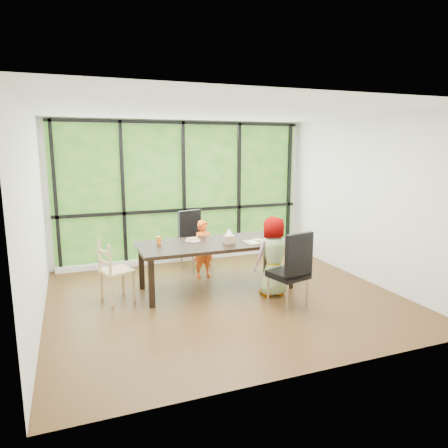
{
  "coord_description": "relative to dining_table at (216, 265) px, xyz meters",
  "views": [
    {
      "loc": [
        -2.06,
        -5.4,
        2.22
      ],
      "look_at": [
        0.11,
        0.31,
        1.05
      ],
      "focal_mm": 32.69,
      "sensor_mm": 36.0,
      "label": 1
    }
  ],
  "objects": [
    {
      "name": "straw_pink",
      "position": [
        0.98,
        -0.28,
        0.54
      ],
      "size": [
        0.01,
        0.04,
        0.2
      ],
      "primitive_type": "cylinder",
      "rotation": [
        0.14,
        0.0,
        0.0
      ],
      "color": "pink",
      "rests_on": "green_cup"
    },
    {
      "name": "chair_interior_leather",
      "position": [
        0.7,
        -1.04,
        0.17
      ],
      "size": [
        0.56,
        0.56,
        1.08
      ],
      "primitive_type": "cube",
      "rotation": [
        0.0,
        0.0,
        3.39
      ],
      "color": "black",
      "rests_on": "ground"
    },
    {
      "name": "tissue",
      "position": [
        0.17,
        -0.14,
        0.56
      ],
      "size": [
        0.12,
        0.12,
        0.11
      ],
      "primitive_type": "cone",
      "color": "white",
      "rests_on": "tissue_box"
    },
    {
      "name": "plate_near",
      "position": [
        0.61,
        -0.23,
        0.38
      ],
      "size": [
        0.27,
        0.27,
        0.02
      ],
      "primitive_type": "cylinder",
      "color": "white",
      "rests_on": "dining_table"
    },
    {
      "name": "back_wall",
      "position": [
        -0.01,
        1.84,
        0.98
      ],
      "size": [
        5.0,
        0.0,
        5.0
      ],
      "primitive_type": "plane",
      "rotation": [
        1.57,
        0.0,
        0.0
      ],
      "color": "silver",
      "rests_on": "ground"
    },
    {
      "name": "dining_table",
      "position": [
        0.0,
        0.0,
        0.0
      ],
      "size": [
        2.4,
        1.03,
        0.75
      ],
      "primitive_type": "cube",
      "rotation": [
        0.0,
        0.0,
        -0.0
      ],
      "color": "black",
      "rests_on": "ground"
    },
    {
      "name": "plate_far",
      "position": [
        -0.3,
        0.21,
        0.38
      ],
      "size": [
        0.24,
        0.24,
        0.02
      ],
      "primitive_type": "cylinder",
      "color": "white",
      "rests_on": "dining_table"
    },
    {
      "name": "placemat",
      "position": [
        0.63,
        -0.21,
        0.38
      ],
      "size": [
        0.41,
        0.3,
        0.01
      ],
      "primitive_type": "cube",
      "color": "tan",
      "rests_on": "dining_table"
    },
    {
      "name": "ground",
      "position": [
        -0.01,
        -0.41,
        -0.38
      ],
      "size": [
        5.0,
        5.0,
        0.0
      ],
      "primitive_type": "plane",
      "color": "black",
      "rests_on": "ground"
    },
    {
      "name": "window_mullions",
      "position": [
        -0.01,
        1.78,
        0.98
      ],
      "size": [
        4.8,
        0.06,
        2.65
      ],
      "primitive_type": null,
      "color": "black",
      "rests_on": "back_wall"
    },
    {
      "name": "white_mug",
      "position": [
        1.08,
        0.08,
        0.42
      ],
      "size": [
        0.09,
        0.09,
        0.09
      ],
      "primitive_type": "cylinder",
      "color": "white",
      "rests_on": "dining_table"
    },
    {
      "name": "green_cup",
      "position": [
        0.98,
        -0.28,
        0.44
      ],
      "size": [
        0.08,
        0.08,
        0.12
      ],
      "primitive_type": "cylinder",
      "color": "green",
      "rests_on": "dining_table"
    },
    {
      "name": "orange_cup",
      "position": [
        -0.85,
        0.19,
        0.43
      ],
      "size": [
        0.07,
        0.07,
        0.12
      ],
      "primitive_type": "cylinder",
      "color": "orange",
      "rests_on": "dining_table"
    },
    {
      "name": "child_older",
      "position": [
        0.71,
        -0.57,
        0.23
      ],
      "size": [
        0.6,
        0.4,
        1.2
      ],
      "primitive_type": "imported",
      "rotation": [
        0.0,
        0.0,
        3.18
      ],
      "color": "slate",
      "rests_on": "ground"
    },
    {
      "name": "tissue_box",
      "position": [
        0.17,
        -0.14,
        0.44
      ],
      "size": [
        0.15,
        0.15,
        0.13
      ],
      "primitive_type": "cube",
      "color": "tan",
      "rests_on": "dining_table"
    },
    {
      "name": "chair_window_leather",
      "position": [
        -0.02,
        1.02,
        0.17
      ],
      "size": [
        0.57,
        0.57,
        1.08
      ],
      "primitive_type": "cube",
      "rotation": [
        0.0,
        0.0,
        0.3
      ],
      "color": "black",
      "rests_on": "ground"
    },
    {
      "name": "window_sill",
      "position": [
        -0.01,
        1.74,
        -0.33
      ],
      "size": [
        4.8,
        0.12,
        0.1
      ],
      "primitive_type": "cube",
      "color": "silver",
      "rests_on": "ground"
    },
    {
      "name": "chair_end_beech",
      "position": [
        -1.51,
        0.02,
        0.08
      ],
      "size": [
        0.51,
        0.52,
        0.9
      ],
      "primitive_type": "cube",
      "rotation": [
        0.0,
        0.0,
        1.89
      ],
      "color": "tan",
      "rests_on": "ground"
    },
    {
      "name": "crepe_rolls_far",
      "position": [
        -0.3,
        0.21,
        0.41
      ],
      "size": [
        0.2,
        0.12,
        0.04
      ],
      "primitive_type": null,
      "color": "tan",
      "rests_on": "plate_far"
    },
    {
      "name": "straw_white",
      "position": [
        -0.85,
        0.19,
        0.53
      ],
      "size": [
        0.01,
        0.04,
        0.2
      ],
      "primitive_type": "cylinder",
      "rotation": [
        0.14,
        0.0,
        0.0
      ],
      "color": "white",
      "rests_on": "orange_cup"
    },
    {
      "name": "child_toddler",
      "position": [
        0.0,
        0.61,
        0.12
      ],
      "size": [
        0.39,
        0.28,
        0.99
      ],
      "primitive_type": "imported",
      "rotation": [
        0.0,
        0.0,
        0.13
      ],
      "color": "#F55917",
      "rests_on": "ground"
    },
    {
      "name": "foliage_backdrop",
      "position": [
        -0.01,
        1.82,
        0.98
      ],
      "size": [
        4.8,
        0.02,
        2.65
      ],
      "primitive_type": "cube",
      "color": "#1C4D16",
      "rests_on": "back_wall"
    },
    {
      "name": "crepe_rolls_near",
      "position": [
        0.61,
        -0.23,
        0.41
      ],
      "size": [
        0.1,
        0.12,
        0.04
      ],
      "primitive_type": null,
      "color": "tan",
      "rests_on": "plate_near"
    }
  ]
}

